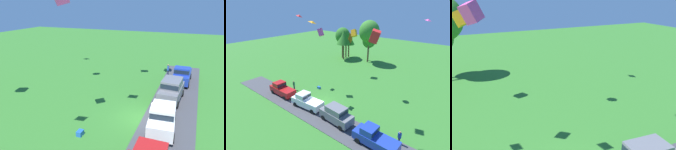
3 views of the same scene
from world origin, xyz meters
The scene contains 2 objects.
kite_box_trailing_tail centered at (-4.16, 4.73, 10.13)m, with size 0.84×0.84×1.18m, color #EA4C9E.
kite_box_topmost centered at (-4.04, 14.44, 8.85)m, with size 0.98×0.98×1.38m, color orange.
Camera 3 is at (-6.13, -12.13, 11.51)m, focal length 42.00 mm.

